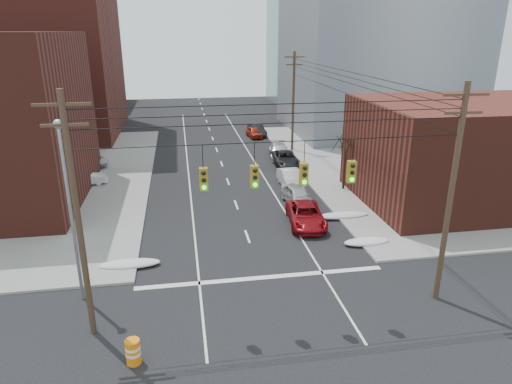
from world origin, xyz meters
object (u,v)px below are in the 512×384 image
object	(u,v)px
parked_car_d	(279,151)
parked_car_f	(257,130)
construction_barrel	(133,351)
parked_car_a	(297,195)
parked_car_c	(286,159)
lot_car_a	(85,178)
lot_car_c	(6,194)
parked_car_b	(291,179)
lot_car_b	(82,161)
parked_car_e	(254,132)
lot_car_d	(50,162)
red_pickup	(306,215)

from	to	relation	value
parked_car_d	parked_car_f	xyz separation A→B (m)	(-0.51, 11.41, 0.01)
construction_barrel	parked_car_a	bearing A→B (deg)	56.07
parked_car_c	parked_car_a	bearing A→B (deg)	-96.20
lot_car_a	construction_barrel	world-z (taller)	lot_car_a
parked_car_a	lot_car_c	size ratio (longest dim) A/B	0.88
construction_barrel	lot_car_a	bearing A→B (deg)	104.14
parked_car_b	lot_car_b	bearing A→B (deg)	155.49
construction_barrel	parked_car_e	bearing A→B (deg)	73.90
parked_car_a	lot_car_b	distance (m)	22.70
lot_car_b	construction_barrel	world-z (taller)	lot_car_b
parked_car_c	lot_car_b	bearing A→B (deg)	176.40
parked_car_c	lot_car_d	world-z (taller)	lot_car_d
parked_car_e	parked_car_c	bearing A→B (deg)	-91.78
parked_car_a	parked_car_e	size ratio (longest dim) A/B	1.10
lot_car_c	lot_car_b	bearing A→B (deg)	-44.51
parked_car_d	lot_car_b	world-z (taller)	lot_car_b
parked_car_a	lot_car_d	bearing A→B (deg)	142.09
red_pickup	parked_car_c	distance (m)	15.12
parked_car_f	parked_car_e	bearing A→B (deg)	-122.93
lot_car_c	construction_barrel	size ratio (longest dim) A/B	4.39
parked_car_d	lot_car_c	world-z (taller)	lot_car_c
red_pickup	lot_car_c	xyz separation A→B (m)	(-22.33, 7.86, 0.14)
red_pickup	parked_car_b	size ratio (longest dim) A/B	1.12
lot_car_d	parked_car_c	bearing A→B (deg)	-108.00
parked_car_b	parked_car_f	distance (m)	21.27
lot_car_b	lot_car_c	distance (m)	10.00
parked_car_d	lot_car_a	xyz separation A→B (m)	(-18.99, -6.63, 0.04)
parked_car_f	lot_car_d	world-z (taller)	lot_car_d
lot_car_c	lot_car_d	xyz separation A→B (m)	(1.07, 9.08, 0.03)
parked_car_f	lot_car_d	distance (m)	26.00
lot_car_a	construction_barrel	distance (m)	24.93
parked_car_d	parked_car_e	distance (m)	10.44
parked_car_b	parked_car_e	bearing A→B (deg)	89.76
parked_car_f	lot_car_a	xyz separation A→B (m)	(-18.48, -18.04, 0.03)
red_pickup	parked_car_e	size ratio (longest dim) A/B	1.34
parked_car_c	lot_car_c	size ratio (longest dim) A/B	1.06
parked_car_c	parked_car_e	bearing A→B (deg)	96.32
construction_barrel	parked_car_b	bearing A→B (deg)	60.64
parked_car_c	lot_car_a	distance (m)	19.32
red_pickup	construction_barrel	distance (m)	16.75
parked_car_c	construction_barrel	world-z (taller)	parked_car_c
red_pickup	lot_car_d	distance (m)	27.18
red_pickup	lot_car_b	distance (m)	24.94
lot_car_c	lot_car_d	distance (m)	9.14
parked_car_a	lot_car_d	xyz separation A→B (m)	(-21.69, 12.82, 0.15)
lot_car_b	lot_car_c	size ratio (longest dim) A/B	1.04
parked_car_d	lot_car_d	world-z (taller)	lot_car_d
parked_car_d	lot_car_d	size ratio (longest dim) A/B	1.16
red_pickup	parked_car_c	world-z (taller)	red_pickup
lot_car_a	lot_car_c	world-z (taller)	lot_car_c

